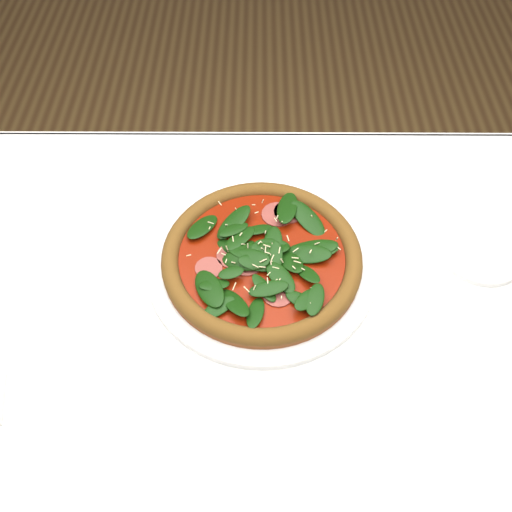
{
  "coord_description": "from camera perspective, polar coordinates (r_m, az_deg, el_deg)",
  "views": [
    {
      "loc": [
        -0.01,
        -0.43,
        1.46
      ],
      "look_at": [
        -0.01,
        0.09,
        0.77
      ],
      "focal_mm": 40.0,
      "sensor_mm": 36.0,
      "label": 1
    }
  ],
  "objects": [
    {
      "name": "ground",
      "position": [
        1.52,
        0.32,
        -20.91
      ],
      "size": [
        6.0,
        6.0,
        0.0
      ],
      "primitive_type": "plane",
      "color": "brown",
      "rests_on": "ground"
    },
    {
      "name": "dining_table",
      "position": [
        0.92,
        0.49,
        -9.29
      ],
      "size": [
        1.21,
        0.81,
        0.75
      ],
      "color": "white",
      "rests_on": "ground"
    },
    {
      "name": "pizza",
      "position": [
        0.86,
        0.58,
        0.07
      ],
      "size": [
        0.36,
        0.36,
        0.04
      ],
      "rotation": [
        0.0,
        0.0,
        -0.21
      ],
      "color": "#955124",
      "rests_on": "plate"
    },
    {
      "name": "plate",
      "position": [
        0.88,
        0.57,
        -0.74
      ],
      "size": [
        0.35,
        0.35,
        0.02
      ],
      "color": "silver",
      "rests_on": "dining_table"
    },
    {
      "name": "saucer_far",
      "position": [
        0.96,
        21.59,
        0.48
      ],
      "size": [
        0.13,
        0.13,
        0.01
      ],
      "color": "silver",
      "rests_on": "dining_table"
    }
  ]
}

